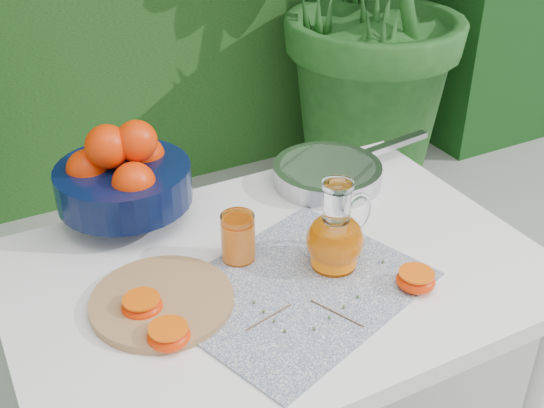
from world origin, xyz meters
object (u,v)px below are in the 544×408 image
cutting_board (162,301)px  fruit_bowl (123,176)px  saute_pan (329,173)px  juice_pitcher (336,237)px  white_table (277,300)px

cutting_board → fruit_bowl: size_ratio=0.87×
fruit_bowl → saute_pan: (0.46, -0.07, -0.08)m
saute_pan → juice_pitcher: bearing=-119.8°
saute_pan → cutting_board: bearing=-154.3°
cutting_board → saute_pan: saute_pan is taller
white_table → saute_pan: bearing=41.9°
saute_pan → fruit_bowl: bearing=171.1°
white_table → cutting_board: (-0.23, -0.00, 0.09)m
white_table → fruit_bowl: 0.41m
white_table → fruit_bowl: size_ratio=3.43×
juice_pitcher → saute_pan: juice_pitcher is taller
cutting_board → white_table: bearing=1.0°
cutting_board → fruit_bowl: fruit_bowl is taller
white_table → saute_pan: 0.37m
fruit_bowl → white_table: bearing=-57.0°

